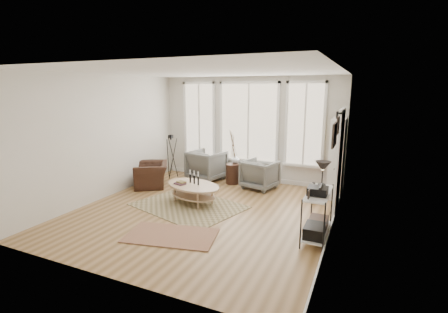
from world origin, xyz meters
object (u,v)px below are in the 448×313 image
at_px(coffee_table, 193,189).
at_px(side_table, 233,157).
at_px(bookcase, 337,158).
at_px(accent_chair, 151,175).
at_px(armchair_right, 260,174).
at_px(low_shelf, 318,210).
at_px(armchair_left, 207,165).

xyz_separation_m(coffee_table, side_table, (0.22, 1.82, 0.39)).
height_order(bookcase, coffee_table, bookcase).
distance_m(bookcase, accent_chair, 4.76).
bearing_deg(armchair_right, low_shelf, 140.98).
bearing_deg(armchair_left, accent_chair, 59.94).
xyz_separation_m(armchair_left, side_table, (0.83, -0.06, 0.31)).
relative_size(bookcase, low_shelf, 1.58).
distance_m(armchair_right, accent_chair, 2.89).
bearing_deg(side_table, low_shelf, -43.25).
bearing_deg(armchair_right, side_table, 6.07).
relative_size(bookcase, armchair_left, 2.21).
bearing_deg(accent_chair, low_shelf, 39.52).
height_order(bookcase, low_shelf, bookcase).
distance_m(coffee_table, armchair_left, 1.98).
xyz_separation_m(low_shelf, armchair_right, (-1.80, 2.36, -0.14)).
xyz_separation_m(armchair_right, side_table, (-0.82, 0.11, 0.36)).
height_order(bookcase, armchair_right, bookcase).
bearing_deg(side_table, accent_chair, -149.49).
xyz_separation_m(coffee_table, accent_chair, (-1.67, 0.71, -0.03)).
relative_size(bookcase, coffee_table, 1.29).
distance_m(bookcase, side_table, 2.69).
bearing_deg(accent_chair, bookcase, 70.53).
relative_size(low_shelf, accent_chair, 1.34).
xyz_separation_m(low_shelf, side_table, (-2.62, 2.47, 0.23)).
bearing_deg(bookcase, armchair_left, 179.83).
relative_size(armchair_left, side_table, 0.61).
relative_size(low_shelf, coffee_table, 0.81).
distance_m(bookcase, low_shelf, 2.56).
bearing_deg(armchair_right, bookcase, -161.45).
bearing_deg(side_table, bookcase, 1.13).
xyz_separation_m(bookcase, armchair_right, (-1.86, -0.16, -0.58)).
distance_m(low_shelf, armchair_right, 2.97).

